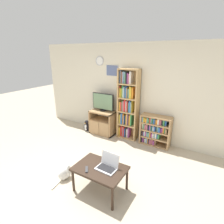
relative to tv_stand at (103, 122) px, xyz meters
The scene contains 11 objects.
ground_plane 2.27m from the tv_stand, 69.49° to the right, with size 18.00×18.00×0.00m, color #BCAD93.
wall_back 1.26m from the tv_stand, 21.04° to the left, with size 6.17×0.09×2.60m.
tv_stand is the anchor object (origin of this frame).
television 0.62m from the tv_stand, 96.10° to the left, with size 0.69×0.18×0.53m.
bookshelf_tall 0.98m from the tv_stand, ahead, with size 0.57×0.28×1.96m.
bookshelf_short 1.56m from the tv_stand, ahead, with size 0.78×0.31×0.82m.
coffee_table 2.35m from the tv_stand, 57.80° to the right, with size 0.88×0.60×0.47m.
laptop 2.37m from the tv_stand, 54.54° to the right, with size 0.36×0.28×0.25m.
remote_near_laptop 2.42m from the tv_stand, 63.04° to the right, with size 0.13×0.15×0.02m.
cat 2.16m from the tv_stand, 76.55° to the right, with size 0.22×0.49×0.29m.
penguin_figurine 0.57m from the tv_stand, 167.24° to the right, with size 0.19×0.17×0.35m.
Camera 1 is at (1.92, -1.96, 2.33)m, focal length 28.00 mm.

